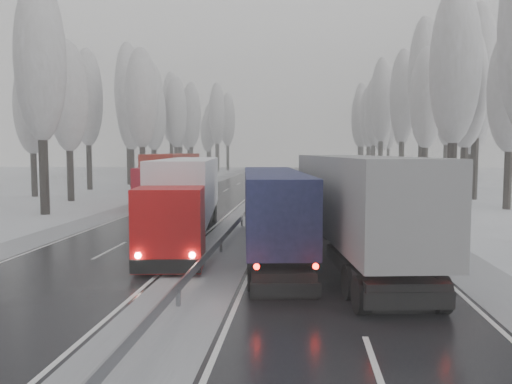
% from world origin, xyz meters
% --- Properties ---
extents(ground, '(260.00, 260.00, 0.00)m').
position_xyz_m(ground, '(0.00, 0.00, 0.00)').
color(ground, silver).
rests_on(ground, ground).
extents(carriageway_right, '(7.50, 200.00, 0.03)m').
position_xyz_m(carriageway_right, '(5.25, 30.00, 0.01)').
color(carriageway_right, black).
rests_on(carriageway_right, ground).
extents(carriageway_left, '(7.50, 200.00, 0.03)m').
position_xyz_m(carriageway_left, '(-5.25, 30.00, 0.01)').
color(carriageway_left, black).
rests_on(carriageway_left, ground).
extents(median_slush, '(3.00, 200.00, 0.04)m').
position_xyz_m(median_slush, '(0.00, 30.00, 0.02)').
color(median_slush, '#9C9EA3').
rests_on(median_slush, ground).
extents(shoulder_right, '(2.40, 200.00, 0.04)m').
position_xyz_m(shoulder_right, '(10.20, 30.00, 0.02)').
color(shoulder_right, '#9C9EA3').
rests_on(shoulder_right, ground).
extents(shoulder_left, '(2.40, 200.00, 0.04)m').
position_xyz_m(shoulder_left, '(-10.20, 30.00, 0.02)').
color(shoulder_left, '#9C9EA3').
rests_on(shoulder_left, ground).
extents(median_guardrail, '(0.12, 200.00, 0.76)m').
position_xyz_m(median_guardrail, '(0.00, 29.99, 0.60)').
color(median_guardrail, slate).
rests_on(median_guardrail, ground).
extents(tree_18, '(3.60, 3.60, 16.58)m').
position_xyz_m(tree_18, '(14.51, 27.03, 10.70)').
color(tree_18, black).
rests_on(tree_18, ground).
extents(tree_19, '(3.60, 3.60, 14.57)m').
position_xyz_m(tree_19, '(20.02, 31.03, 9.42)').
color(tree_19, black).
rests_on(tree_19, ground).
extents(tree_20, '(3.60, 3.60, 15.71)m').
position_xyz_m(tree_20, '(17.90, 35.17, 10.14)').
color(tree_20, black).
rests_on(tree_20, ground).
extents(tree_21, '(3.60, 3.60, 18.62)m').
position_xyz_m(tree_21, '(20.12, 39.17, 12.00)').
color(tree_21, black).
rests_on(tree_21, ground).
extents(tree_22, '(3.60, 3.60, 15.86)m').
position_xyz_m(tree_22, '(17.02, 45.60, 10.24)').
color(tree_22, black).
rests_on(tree_22, ground).
extents(tree_23, '(3.60, 3.60, 13.55)m').
position_xyz_m(tree_23, '(23.31, 49.60, 8.77)').
color(tree_23, black).
rests_on(tree_23, ground).
extents(tree_24, '(3.60, 3.60, 20.49)m').
position_xyz_m(tree_24, '(17.90, 51.02, 13.19)').
color(tree_24, black).
rests_on(tree_24, ground).
extents(tree_25, '(3.60, 3.60, 19.44)m').
position_xyz_m(tree_25, '(24.81, 55.02, 12.52)').
color(tree_25, black).
rests_on(tree_25, ground).
extents(tree_26, '(3.60, 3.60, 18.78)m').
position_xyz_m(tree_26, '(17.56, 61.27, 12.10)').
color(tree_26, black).
rests_on(tree_26, ground).
extents(tree_27, '(3.60, 3.60, 17.62)m').
position_xyz_m(tree_27, '(24.72, 65.27, 11.36)').
color(tree_27, black).
rests_on(tree_27, ground).
extents(tree_28, '(3.60, 3.60, 19.62)m').
position_xyz_m(tree_28, '(16.34, 71.95, 12.64)').
color(tree_28, black).
rests_on(tree_28, ground).
extents(tree_29, '(3.60, 3.60, 18.11)m').
position_xyz_m(tree_29, '(23.71, 75.95, 11.67)').
color(tree_29, black).
rests_on(tree_29, ground).
extents(tree_30, '(3.60, 3.60, 17.86)m').
position_xyz_m(tree_30, '(16.56, 81.70, 11.52)').
color(tree_30, black).
rests_on(tree_30, ground).
extents(tree_31, '(3.60, 3.60, 18.58)m').
position_xyz_m(tree_31, '(22.48, 85.70, 11.97)').
color(tree_31, black).
rests_on(tree_31, ground).
extents(tree_32, '(3.60, 3.60, 17.33)m').
position_xyz_m(tree_32, '(16.63, 89.21, 11.18)').
color(tree_32, black).
rests_on(tree_32, ground).
extents(tree_33, '(3.60, 3.60, 14.33)m').
position_xyz_m(tree_33, '(19.77, 93.21, 9.26)').
color(tree_33, black).
rests_on(tree_33, ground).
extents(tree_34, '(3.60, 3.60, 17.63)m').
position_xyz_m(tree_34, '(15.73, 96.32, 11.37)').
color(tree_34, black).
rests_on(tree_34, ground).
extents(tree_35, '(3.60, 3.60, 18.25)m').
position_xyz_m(tree_35, '(24.94, 100.32, 11.77)').
color(tree_35, black).
rests_on(tree_35, ground).
extents(tree_36, '(3.60, 3.60, 20.23)m').
position_xyz_m(tree_36, '(17.04, 106.16, 13.02)').
color(tree_36, black).
rests_on(tree_36, ground).
extents(tree_37, '(3.60, 3.60, 16.37)m').
position_xyz_m(tree_37, '(24.02, 110.16, 10.56)').
color(tree_37, black).
rests_on(tree_37, ground).
extents(tree_38, '(3.60, 3.60, 17.97)m').
position_xyz_m(tree_38, '(18.73, 116.73, 11.59)').
color(tree_38, black).
rests_on(tree_38, ground).
extents(tree_39, '(3.60, 3.60, 16.19)m').
position_xyz_m(tree_39, '(21.55, 120.73, 10.45)').
color(tree_39, black).
rests_on(tree_39, ground).
extents(tree_58, '(3.60, 3.60, 17.21)m').
position_xyz_m(tree_58, '(-15.13, 24.57, 11.10)').
color(tree_58, black).
rests_on(tree_58, ground).
extents(tree_60, '(3.60, 3.60, 14.84)m').
position_xyz_m(tree_60, '(-17.75, 34.20, 9.59)').
color(tree_60, black).
rests_on(tree_60, ground).
extents(tree_61, '(3.60, 3.60, 13.95)m').
position_xyz_m(tree_61, '(-23.52, 38.20, 9.02)').
color(tree_61, black).
rests_on(tree_61, ground).
extents(tree_62, '(3.60, 3.60, 16.04)m').
position_xyz_m(tree_62, '(-13.94, 43.73, 10.36)').
color(tree_62, black).
rests_on(tree_62, ground).
extents(tree_63, '(3.60, 3.60, 16.88)m').
position_xyz_m(tree_63, '(-21.85, 47.73, 10.89)').
color(tree_63, black).
rests_on(tree_63, ground).
extents(tree_64, '(3.60, 3.60, 15.42)m').
position_xyz_m(tree_64, '(-18.26, 52.71, 9.96)').
color(tree_64, black).
rests_on(tree_64, ground).
extents(tree_65, '(3.60, 3.60, 19.48)m').
position_xyz_m(tree_65, '(-20.05, 56.71, 12.55)').
color(tree_65, black).
rests_on(tree_65, ground).
extents(tree_66, '(3.60, 3.60, 15.23)m').
position_xyz_m(tree_66, '(-18.16, 62.35, 9.84)').
color(tree_66, black).
rests_on(tree_66, ground).
extents(tree_67, '(3.60, 3.60, 17.09)m').
position_xyz_m(tree_67, '(-19.54, 66.35, 11.03)').
color(tree_67, black).
rests_on(tree_67, ground).
extents(tree_68, '(3.60, 3.60, 16.65)m').
position_xyz_m(tree_68, '(-16.58, 69.11, 10.75)').
color(tree_68, black).
rests_on(tree_68, ground).
extents(tree_69, '(3.60, 3.60, 19.35)m').
position_xyz_m(tree_69, '(-21.42, 73.11, 12.46)').
color(tree_69, black).
rests_on(tree_69, ground).
extents(tree_70, '(3.60, 3.60, 17.09)m').
position_xyz_m(tree_70, '(-16.33, 79.19, 11.03)').
color(tree_70, black).
rests_on(tree_70, ground).
extents(tree_71, '(3.60, 3.60, 19.61)m').
position_xyz_m(tree_71, '(-21.09, 83.19, 12.63)').
color(tree_71, black).
rests_on(tree_71, ground).
extents(tree_72, '(3.60, 3.60, 15.11)m').
position_xyz_m(tree_72, '(-18.93, 88.54, 9.76)').
color(tree_72, black).
rests_on(tree_72, ground).
extents(tree_73, '(3.60, 3.60, 17.22)m').
position_xyz_m(tree_73, '(-21.82, 92.54, 11.11)').
color(tree_73, black).
rests_on(tree_73, ground).
extents(tree_74, '(3.60, 3.60, 19.68)m').
position_xyz_m(tree_74, '(-15.07, 99.33, 12.67)').
color(tree_74, black).
rests_on(tree_74, ground).
extents(tree_75, '(3.60, 3.60, 18.60)m').
position_xyz_m(tree_75, '(-24.20, 103.33, 11.99)').
color(tree_75, black).
rests_on(tree_75, ground).
extents(tree_76, '(3.60, 3.60, 18.55)m').
position_xyz_m(tree_76, '(-14.05, 108.72, 11.95)').
color(tree_76, black).
rests_on(tree_76, ground).
extents(tree_77, '(3.60, 3.60, 14.32)m').
position_xyz_m(tree_77, '(-19.66, 112.72, 9.26)').
color(tree_77, black).
rests_on(tree_77, ground).
extents(tree_78, '(3.60, 3.60, 19.55)m').
position_xyz_m(tree_78, '(-17.56, 115.31, 12.59)').
color(tree_78, black).
rests_on(tree_78, ground).
extents(tree_79, '(3.60, 3.60, 17.07)m').
position_xyz_m(tree_79, '(-20.33, 119.31, 11.01)').
color(tree_79, black).
rests_on(tree_79, ground).
extents(truck_grey_tarp, '(4.89, 17.50, 4.45)m').
position_xyz_m(truck_grey_tarp, '(5.61, 10.87, 2.60)').
color(truck_grey_tarp, '#49494E').
rests_on(truck_grey_tarp, ground).
extents(truck_blue_box, '(3.99, 14.88, 3.78)m').
position_xyz_m(truck_blue_box, '(2.31, 11.92, 2.21)').
color(truck_blue_box, navy).
rests_on(truck_blue_box, ground).
extents(truck_cream_box, '(3.55, 14.36, 3.65)m').
position_xyz_m(truck_cream_box, '(7.08, 38.97, 2.13)').
color(truck_cream_box, '#BDB5A7').
rests_on(truck_cream_box, ground).
extents(box_truck_distant, '(2.56, 7.24, 2.66)m').
position_xyz_m(box_truck_distant, '(7.33, 83.45, 1.36)').
color(box_truck_distant, '#AAACB1').
rests_on(box_truck_distant, ground).
extents(truck_red_white, '(4.67, 16.64, 4.23)m').
position_xyz_m(truck_red_white, '(-2.31, 15.17, 2.47)').
color(truck_red_white, '#B60A0B').
rests_on(truck_red_white, ground).
extents(truck_red_red, '(3.66, 17.24, 4.39)m').
position_xyz_m(truck_red_red, '(-7.99, 33.38, 2.56)').
color(truck_red_red, '#A60918').
rests_on(truck_red_red, ground).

